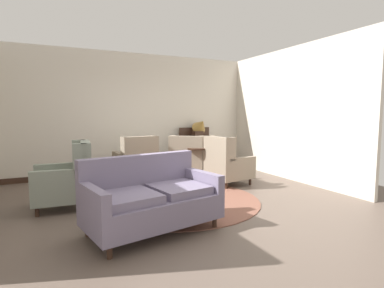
{
  "coord_description": "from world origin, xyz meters",
  "views": [
    {
      "loc": [
        -1.92,
        -4.32,
        1.47
      ],
      "look_at": [
        0.3,
        0.36,
        0.95
      ],
      "focal_mm": 28.41,
      "sensor_mm": 36.0,
      "label": 1
    }
  ],
  "objects_px": {
    "coffee_table": "(169,175)",
    "sideboard": "(197,151)",
    "settee": "(151,199)",
    "armchair_near_sideboard": "(188,160)",
    "gramophone": "(200,126)",
    "armchair_back_corner": "(68,180)",
    "armchair_foreground_right": "(136,162)",
    "porcelain_vase": "(171,163)",
    "side_table": "(199,161)",
    "armchair_beside_settee": "(226,164)"
  },
  "relations": [
    {
      "from": "coffee_table",
      "to": "sideboard",
      "type": "bearing_deg",
      "value": 53.27
    },
    {
      "from": "settee",
      "to": "armchair_near_sideboard",
      "type": "relative_size",
      "value": 1.55
    },
    {
      "from": "settee",
      "to": "sideboard",
      "type": "distance_m",
      "value": 4.16
    },
    {
      "from": "sideboard",
      "to": "gramophone",
      "type": "distance_m",
      "value": 0.65
    },
    {
      "from": "sideboard",
      "to": "armchair_back_corner",
      "type": "bearing_deg",
      "value": -148.29
    },
    {
      "from": "sideboard",
      "to": "settee",
      "type": "bearing_deg",
      "value": -124.1
    },
    {
      "from": "settee",
      "to": "armchair_foreground_right",
      "type": "xyz_separation_m",
      "value": [
        0.56,
        2.78,
        0.02
      ]
    },
    {
      "from": "porcelain_vase",
      "to": "settee",
      "type": "distance_m",
      "value": 1.53
    },
    {
      "from": "side_table",
      "to": "gramophone",
      "type": "distance_m",
      "value": 1.47
    },
    {
      "from": "porcelain_vase",
      "to": "armchair_foreground_right",
      "type": "bearing_deg",
      "value": 98.48
    },
    {
      "from": "porcelain_vase",
      "to": "gramophone",
      "type": "relative_size",
      "value": 0.61
    },
    {
      "from": "armchair_foreground_right",
      "to": "side_table",
      "type": "distance_m",
      "value": 1.34
    },
    {
      "from": "armchair_near_sideboard",
      "to": "side_table",
      "type": "distance_m",
      "value": 0.36
    },
    {
      "from": "coffee_table",
      "to": "sideboard",
      "type": "relative_size",
      "value": 0.89
    },
    {
      "from": "armchair_near_sideboard",
      "to": "sideboard",
      "type": "height_order",
      "value": "sideboard"
    },
    {
      "from": "settee",
      "to": "gramophone",
      "type": "relative_size",
      "value": 3.21
    },
    {
      "from": "coffee_table",
      "to": "gramophone",
      "type": "relative_size",
      "value": 1.82
    },
    {
      "from": "porcelain_vase",
      "to": "armchair_foreground_right",
      "type": "distance_m",
      "value": 1.51
    },
    {
      "from": "armchair_back_corner",
      "to": "sideboard",
      "type": "bearing_deg",
      "value": 125.29
    },
    {
      "from": "porcelain_vase",
      "to": "sideboard",
      "type": "distance_m",
      "value": 2.64
    },
    {
      "from": "armchair_back_corner",
      "to": "gramophone",
      "type": "xyz_separation_m",
      "value": [
        3.26,
        1.89,
        0.7
      ]
    },
    {
      "from": "armchair_beside_settee",
      "to": "gramophone",
      "type": "height_order",
      "value": "gramophone"
    },
    {
      "from": "armchair_beside_settee",
      "to": "gramophone",
      "type": "xyz_separation_m",
      "value": [
        0.23,
        1.64,
        0.71
      ]
    },
    {
      "from": "armchair_beside_settee",
      "to": "sideboard",
      "type": "bearing_deg",
      "value": -14.38
    },
    {
      "from": "armchair_beside_settee",
      "to": "side_table",
      "type": "xyz_separation_m",
      "value": [
        -0.38,
        0.5,
        0.02
      ]
    },
    {
      "from": "armchair_back_corner",
      "to": "coffee_table",
      "type": "bearing_deg",
      "value": 88.94
    },
    {
      "from": "armchair_foreground_right",
      "to": "side_table",
      "type": "bearing_deg",
      "value": 148.74
    },
    {
      "from": "armchair_beside_settee",
      "to": "armchair_back_corner",
      "type": "distance_m",
      "value": 3.04
    },
    {
      "from": "porcelain_vase",
      "to": "armchair_near_sideboard",
      "type": "xyz_separation_m",
      "value": [
        0.9,
        1.25,
        -0.19
      ]
    },
    {
      "from": "armchair_back_corner",
      "to": "gramophone",
      "type": "height_order",
      "value": "gramophone"
    },
    {
      "from": "armchair_near_sideboard",
      "to": "armchair_beside_settee",
      "type": "bearing_deg",
      "value": 154.28
    },
    {
      "from": "settee",
      "to": "armchair_foreground_right",
      "type": "bearing_deg",
      "value": 67.28
    },
    {
      "from": "coffee_table",
      "to": "side_table",
      "type": "xyz_separation_m",
      "value": [
        1.02,
        0.89,
        0.06
      ]
    },
    {
      "from": "armchair_beside_settee",
      "to": "side_table",
      "type": "distance_m",
      "value": 0.63
    },
    {
      "from": "coffee_table",
      "to": "porcelain_vase",
      "type": "relative_size",
      "value": 3.0
    },
    {
      "from": "settee",
      "to": "armchair_near_sideboard",
      "type": "distance_m",
      "value": 3.06
    },
    {
      "from": "armchair_back_corner",
      "to": "porcelain_vase",
      "type": "bearing_deg",
      "value": 88.36
    },
    {
      "from": "armchair_back_corner",
      "to": "gramophone",
      "type": "bearing_deg",
      "value": 123.7
    },
    {
      "from": "porcelain_vase",
      "to": "gramophone",
      "type": "distance_m",
      "value": 2.65
    },
    {
      "from": "sideboard",
      "to": "coffee_table",
      "type": "bearing_deg",
      "value": -126.73
    },
    {
      "from": "armchair_near_sideboard",
      "to": "gramophone",
      "type": "bearing_deg",
      "value": -95.93
    },
    {
      "from": "coffee_table",
      "to": "settee",
      "type": "distance_m",
      "value": 1.52
    },
    {
      "from": "porcelain_vase",
      "to": "side_table",
      "type": "xyz_separation_m",
      "value": [
        0.99,
        0.91,
        -0.17
      ]
    },
    {
      "from": "porcelain_vase",
      "to": "settee",
      "type": "xyz_separation_m",
      "value": [
        -0.78,
        -1.3,
        -0.21
      ]
    },
    {
      "from": "armchair_back_corner",
      "to": "sideboard",
      "type": "distance_m",
      "value": 3.78
    },
    {
      "from": "armchair_back_corner",
      "to": "sideboard",
      "type": "xyz_separation_m",
      "value": [
        3.21,
        1.99,
        0.06
      ]
    },
    {
      "from": "settee",
      "to": "armchair_back_corner",
      "type": "xyz_separation_m",
      "value": [
        -0.88,
        1.46,
        0.04
      ]
    },
    {
      "from": "armchair_back_corner",
      "to": "side_table",
      "type": "distance_m",
      "value": 2.76
    },
    {
      "from": "side_table",
      "to": "armchair_foreground_right",
      "type": "bearing_deg",
      "value": 154.64
    },
    {
      "from": "coffee_table",
      "to": "settee",
      "type": "xyz_separation_m",
      "value": [
        -0.75,
        -1.32,
        0.01
      ]
    }
  ]
}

